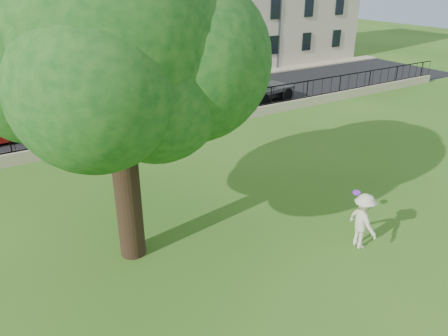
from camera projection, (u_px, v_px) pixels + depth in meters
ground at (277, 252)px, 13.99m from camera, size 120.00×120.00×0.00m
retaining_wall at (136, 135)px, 23.12m from camera, size 50.00×0.40×0.60m
iron_railing at (134, 120)px, 22.77m from camera, size 50.00×0.05×1.13m
street at (107, 117)px, 26.86m from camera, size 60.00×9.00×0.01m
sidewalk at (83, 98)px, 30.85m from camera, size 60.00×1.40×0.12m
tree at (106, 39)px, 11.22m from camera, size 8.07×6.27×10.00m
man at (363, 221)px, 13.92m from camera, size 0.91×1.33×1.89m
frisbee at (357, 193)px, 15.33m from camera, size 0.33×0.34×0.12m
red_sedan at (10, 129)px, 22.87m from camera, size 4.06×1.48×1.33m
white_van at (147, 102)px, 26.13m from camera, size 5.17×2.09×2.15m
blue_truck at (251, 86)px, 29.02m from camera, size 6.23×2.92×2.51m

